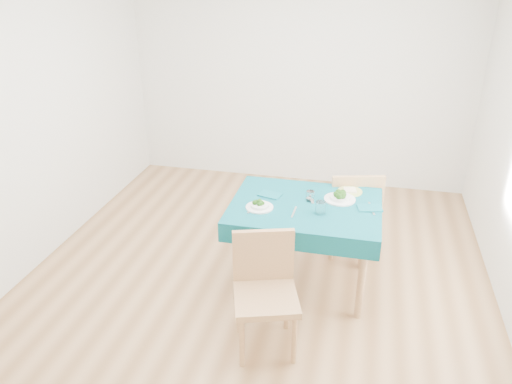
% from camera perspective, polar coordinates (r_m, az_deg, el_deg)
% --- Properties ---
extents(room_shell, '(4.02, 4.52, 2.73)m').
position_cam_1_polar(room_shell, '(3.82, 0.00, 6.76)').
color(room_shell, olive).
rests_on(room_shell, ground).
extents(table, '(1.19, 0.90, 0.76)m').
position_cam_1_polar(table, '(4.21, 5.46, -6.05)').
color(table, '#084D57').
rests_on(table, ground).
extents(chair_near, '(0.56, 0.59, 1.09)m').
position_cam_1_polar(chair_near, '(3.46, 1.14, -10.44)').
color(chair_near, '#A3774C').
rests_on(chair_near, ground).
extents(chair_far, '(0.57, 0.60, 1.15)m').
position_cam_1_polar(chair_far, '(4.68, 10.89, -0.26)').
color(chair_far, '#A3774C').
rests_on(chair_far, ground).
extents(bowl_near, '(0.22, 0.22, 0.07)m').
position_cam_1_polar(bowl_near, '(3.94, 0.41, -1.40)').
color(bowl_near, white).
rests_on(bowl_near, table).
extents(bowl_far, '(0.26, 0.26, 0.08)m').
position_cam_1_polar(bowl_far, '(4.13, 9.58, -0.40)').
color(bowl_far, white).
rests_on(bowl_far, table).
extents(fork_near, '(0.05, 0.17, 0.00)m').
position_cam_1_polar(fork_near, '(3.94, -0.45, -1.93)').
color(fork_near, silver).
rests_on(fork_near, table).
extents(knife_near, '(0.02, 0.19, 0.00)m').
position_cam_1_polar(knife_near, '(3.90, 4.36, -2.29)').
color(knife_near, silver).
rests_on(knife_near, table).
extents(fork_far, '(0.06, 0.17, 0.00)m').
position_cam_1_polar(fork_far, '(4.12, 6.37, -0.80)').
color(fork_far, silver).
rests_on(fork_far, table).
extents(knife_far, '(0.06, 0.22, 0.00)m').
position_cam_1_polar(knife_far, '(4.05, 13.06, -1.85)').
color(knife_far, silver).
rests_on(knife_far, table).
extents(napkin_near, '(0.21, 0.17, 0.01)m').
position_cam_1_polar(napkin_near, '(4.16, 1.63, -0.31)').
color(napkin_near, '#0B5661').
rests_on(napkin_near, table).
extents(napkin_far, '(0.21, 0.17, 0.01)m').
position_cam_1_polar(napkin_far, '(4.05, 12.87, -1.79)').
color(napkin_far, '#0B5661').
rests_on(napkin_far, table).
extents(tumbler_center, '(0.07, 0.07, 0.09)m').
position_cam_1_polar(tumbler_center, '(4.08, 6.21, -0.45)').
color(tumbler_center, white).
rests_on(tumbler_center, table).
extents(tumbler_side, '(0.08, 0.08, 0.10)m').
position_cam_1_polar(tumbler_side, '(3.89, 7.38, -1.78)').
color(tumbler_side, white).
rests_on(tumbler_side, table).
extents(side_plate, '(0.21, 0.21, 0.01)m').
position_cam_1_polar(side_plate, '(4.29, 10.69, 0.07)').
color(side_plate, '#B3C25E').
rests_on(side_plate, table).
extents(bread_slice, '(0.12, 0.12, 0.01)m').
position_cam_1_polar(bread_slice, '(4.29, 10.70, 0.22)').
color(bread_slice, beige).
rests_on(bread_slice, side_plate).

